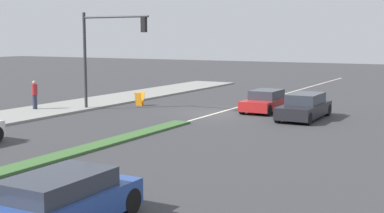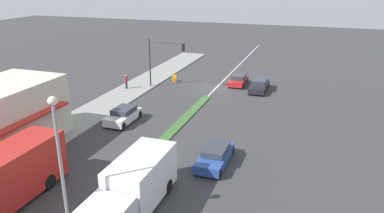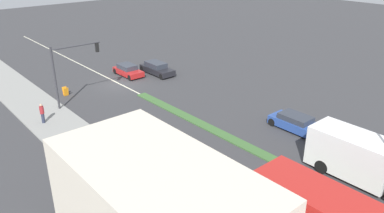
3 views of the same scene
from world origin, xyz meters
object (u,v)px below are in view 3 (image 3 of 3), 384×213
van_white (157,140)px  traffic_signal_main (69,64)px  warning_aframe_sign (66,91)px  sedan_dark (157,68)px  delivery_truck (366,161)px  hatchback_red (128,70)px  pedestrian (42,113)px  coupe_blue (297,123)px

van_white → traffic_signal_main: bearing=-84.3°
van_white → warning_aframe_sign: bearing=-87.2°
traffic_signal_main → sedan_dark: bearing=-166.8°
delivery_truck → hatchback_red: bearing=-90.0°
delivery_truck → van_white: size_ratio=1.88×
warning_aframe_sign → sedan_dark: size_ratio=0.18×
traffic_signal_main → sedan_dark: traffic_signal_main is taller
traffic_signal_main → sedan_dark: size_ratio=1.23×
warning_aframe_sign → sedan_dark: bearing=178.3°
delivery_truck → hatchback_red: 27.16m
pedestrian → hatchback_red: 13.45m
hatchback_red → van_white: (7.20, 15.50, 0.05)m
van_white → coupe_blue: size_ratio=0.89×
traffic_signal_main → van_white: size_ratio=1.40×
traffic_signal_main → pedestrian: 5.02m
van_white → coupe_blue: (-10.00, 4.90, -0.03)m
traffic_signal_main → pedestrian: (3.58, 1.99, -2.90)m
traffic_signal_main → warning_aframe_sign: (-0.44, -2.92, -3.47)m
pedestrian → warning_aframe_sign: (-4.02, -4.91, -0.57)m
traffic_signal_main → coupe_blue: (-11.12, 16.16, -3.29)m
traffic_signal_main → warning_aframe_sign: traffic_signal_main is taller
pedestrian → warning_aframe_sign: bearing=-129.3°
pedestrian → van_white: 10.40m
coupe_blue → sedan_dark: (0.00, -18.77, 0.02)m
hatchback_red → delivery_truck: bearing=90.0°
pedestrian → delivery_truck: size_ratio=0.22×
pedestrian → hatchback_red: bearing=-152.4°
pedestrian → hatchback_red: size_ratio=0.42×
sedan_dark → pedestrian: bearing=17.4°
traffic_signal_main → coupe_blue: size_ratio=1.24×
hatchback_red → sedan_dark: (-2.80, 1.63, 0.04)m
hatchback_red → van_white: bearing=65.1°
hatchback_red → traffic_signal_main: bearing=27.0°
pedestrian → warning_aframe_sign: pedestrian is taller
warning_aframe_sign → van_white: (-0.68, 14.18, 0.22)m
warning_aframe_sign → van_white: van_white is taller
coupe_blue → traffic_signal_main: bearing=-55.5°
delivery_truck → coupe_blue: delivery_truck is taller
pedestrian → hatchback_red: pedestrian is taller
hatchback_red → sedan_dark: bearing=149.7°
traffic_signal_main → delivery_truck: size_ratio=0.75×
coupe_blue → pedestrian: bearing=-43.9°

